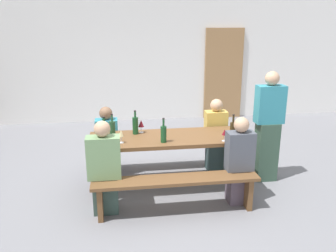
{
  "coord_description": "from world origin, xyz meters",
  "views": [
    {
      "loc": [
        -0.64,
        -4.43,
        2.24
      ],
      "look_at": [
        0.0,
        0.0,
        0.9
      ],
      "focal_mm": 37.52,
      "sensor_mm": 36.0,
      "label": 1
    }
  ],
  "objects_px": {
    "bench_near": "(176,185)",
    "standing_host": "(268,129)",
    "wooden_door": "(223,74)",
    "wine_glass_0": "(225,133)",
    "wine_bottle_2": "(164,134)",
    "seated_guest_far_0": "(107,144)",
    "wine_bottle_1": "(105,133)",
    "seated_guest_near_1": "(239,163)",
    "seated_guest_near_0": "(104,170)",
    "wine_glass_2": "(141,124)",
    "wine_bottle_3": "(233,129)",
    "wine_glass_1": "(121,134)",
    "seated_guest_far_1": "(215,137)",
    "bench_far": "(162,147)",
    "wine_bottle_4": "(135,125)",
    "wine_bottle_0": "(112,128)",
    "tasting_table": "(168,142)"
  },
  "relations": [
    {
      "from": "wine_bottle_4",
      "to": "wine_glass_1",
      "type": "relative_size",
      "value": 1.92
    },
    {
      "from": "bench_near",
      "to": "wine_bottle_3",
      "type": "height_order",
      "value": "wine_bottle_3"
    },
    {
      "from": "wine_bottle_2",
      "to": "seated_guest_near_0",
      "type": "relative_size",
      "value": 0.28
    },
    {
      "from": "wine_bottle_2",
      "to": "seated_guest_near_0",
      "type": "bearing_deg",
      "value": -157.62
    },
    {
      "from": "tasting_table",
      "to": "standing_host",
      "type": "height_order",
      "value": "standing_host"
    },
    {
      "from": "wooden_door",
      "to": "wine_glass_0",
      "type": "distance_m",
      "value": 4.01
    },
    {
      "from": "wine_bottle_2",
      "to": "wine_bottle_4",
      "type": "distance_m",
      "value": 0.52
    },
    {
      "from": "wine_bottle_2",
      "to": "seated_guest_far_1",
      "type": "relative_size",
      "value": 0.28
    },
    {
      "from": "wine_glass_0",
      "to": "wine_bottle_0",
      "type": "bearing_deg",
      "value": 164.15
    },
    {
      "from": "wine_bottle_3",
      "to": "standing_host",
      "type": "xyz_separation_m",
      "value": [
        0.6,
        0.23,
        -0.09
      ]
    },
    {
      "from": "wooden_door",
      "to": "wine_bottle_4",
      "type": "height_order",
      "value": "wooden_door"
    },
    {
      "from": "wine_bottle_4",
      "to": "seated_guest_near_1",
      "type": "height_order",
      "value": "seated_guest_near_1"
    },
    {
      "from": "wine_bottle_4",
      "to": "wine_glass_0",
      "type": "relative_size",
      "value": 2.12
    },
    {
      "from": "tasting_table",
      "to": "standing_host",
      "type": "relative_size",
      "value": 1.32
    },
    {
      "from": "wine_bottle_3",
      "to": "seated_guest_near_1",
      "type": "height_order",
      "value": "seated_guest_near_1"
    },
    {
      "from": "wine_bottle_2",
      "to": "seated_guest_near_1",
      "type": "distance_m",
      "value": 1.02
    },
    {
      "from": "wine_bottle_2",
      "to": "seated_guest_far_0",
      "type": "distance_m",
      "value": 1.1
    },
    {
      "from": "bench_far",
      "to": "tasting_table",
      "type": "bearing_deg",
      "value": -90.0
    },
    {
      "from": "wine_bottle_3",
      "to": "seated_guest_far_0",
      "type": "bearing_deg",
      "value": 158.22
    },
    {
      "from": "bench_far",
      "to": "wine_bottle_3",
      "type": "height_order",
      "value": "wine_bottle_3"
    },
    {
      "from": "wooden_door",
      "to": "wine_bottle_2",
      "type": "distance_m",
      "value": 4.23
    },
    {
      "from": "wine_bottle_3",
      "to": "wine_glass_2",
      "type": "height_order",
      "value": "wine_bottle_3"
    },
    {
      "from": "seated_guest_near_1",
      "to": "seated_guest_far_0",
      "type": "xyz_separation_m",
      "value": [
        -1.65,
        1.04,
        -0.03
      ]
    },
    {
      "from": "bench_near",
      "to": "wine_bottle_2",
      "type": "height_order",
      "value": "wine_bottle_2"
    },
    {
      "from": "bench_near",
      "to": "tasting_table",
      "type": "bearing_deg",
      "value": 90.0
    },
    {
      "from": "standing_host",
      "to": "wooden_door",
      "type": "bearing_deg",
      "value": -96.29
    },
    {
      "from": "wine_bottle_3",
      "to": "standing_host",
      "type": "bearing_deg",
      "value": 21.29
    },
    {
      "from": "wine_glass_1",
      "to": "seated_guest_far_1",
      "type": "height_order",
      "value": "seated_guest_far_1"
    },
    {
      "from": "tasting_table",
      "to": "wine_bottle_2",
      "type": "distance_m",
      "value": 0.3
    },
    {
      "from": "bench_near",
      "to": "standing_host",
      "type": "xyz_separation_m",
      "value": [
        1.45,
        0.76,
        0.41
      ]
    },
    {
      "from": "wine_bottle_4",
      "to": "seated_guest_near_0",
      "type": "relative_size",
      "value": 0.29
    },
    {
      "from": "wine_bottle_2",
      "to": "seated_guest_far_0",
      "type": "bearing_deg",
      "value": 135.3
    },
    {
      "from": "seated_guest_near_1",
      "to": "standing_host",
      "type": "height_order",
      "value": "standing_host"
    },
    {
      "from": "wooden_door",
      "to": "standing_host",
      "type": "height_order",
      "value": "wooden_door"
    },
    {
      "from": "wine_bottle_2",
      "to": "standing_host",
      "type": "height_order",
      "value": "standing_host"
    },
    {
      "from": "wine_bottle_2",
      "to": "wine_glass_2",
      "type": "relative_size",
      "value": 1.78
    },
    {
      "from": "wine_bottle_0",
      "to": "wine_glass_0",
      "type": "bearing_deg",
      "value": -15.85
    },
    {
      "from": "wine_glass_0",
      "to": "seated_guest_near_0",
      "type": "relative_size",
      "value": 0.14
    },
    {
      "from": "bench_near",
      "to": "seated_guest_near_1",
      "type": "xyz_separation_m",
      "value": [
        0.83,
        0.15,
        0.18
      ]
    },
    {
      "from": "wine_glass_2",
      "to": "wine_glass_0",
      "type": "bearing_deg",
      "value": -26.46
    },
    {
      "from": "wine_bottle_2",
      "to": "seated_guest_far_0",
      "type": "relative_size",
      "value": 0.3
    },
    {
      "from": "wooden_door",
      "to": "wine_bottle_1",
      "type": "bearing_deg",
      "value": -125.99
    },
    {
      "from": "wine_glass_1",
      "to": "seated_guest_near_0",
      "type": "height_order",
      "value": "seated_guest_near_0"
    },
    {
      "from": "wine_bottle_0",
      "to": "wine_bottle_1",
      "type": "relative_size",
      "value": 0.91
    },
    {
      "from": "seated_guest_far_0",
      "to": "wine_glass_2",
      "type": "bearing_deg",
      "value": 59.57
    },
    {
      "from": "wine_bottle_2",
      "to": "wine_bottle_4",
      "type": "relative_size",
      "value": 0.96
    },
    {
      "from": "wine_bottle_2",
      "to": "wine_glass_0",
      "type": "xyz_separation_m",
      "value": [
        0.78,
        -0.07,
        -0.0
      ]
    },
    {
      "from": "bench_near",
      "to": "wine_glass_0",
      "type": "relative_size",
      "value": 12.75
    },
    {
      "from": "seated_guest_near_1",
      "to": "bench_near",
      "type": "bearing_deg",
      "value": 100.29
    },
    {
      "from": "wooden_door",
      "to": "seated_guest_near_1",
      "type": "xyz_separation_m",
      "value": [
        -1.01,
        -4.08,
        -0.51
      ]
    }
  ]
}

